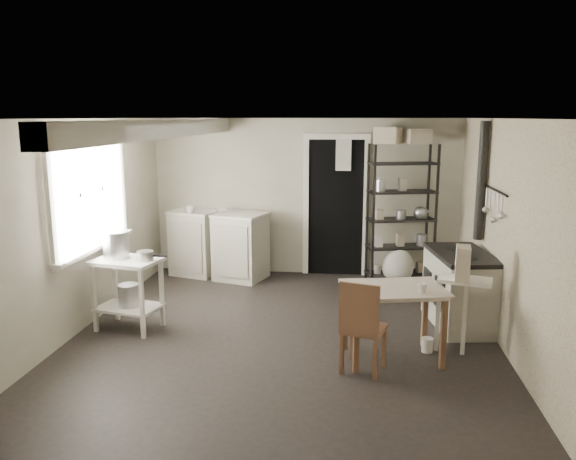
# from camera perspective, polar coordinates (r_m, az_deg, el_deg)

# --- Properties ---
(floor) EXTENTS (5.00, 5.00, 0.00)m
(floor) POSITION_cam_1_polar(r_m,az_deg,el_deg) (6.18, -0.33, -10.61)
(floor) COLOR black
(floor) RESTS_ON ground
(ceiling) EXTENTS (5.00, 5.00, 0.00)m
(ceiling) POSITION_cam_1_polar(r_m,az_deg,el_deg) (5.73, -0.36, 11.25)
(ceiling) COLOR silver
(ceiling) RESTS_ON wall_back
(wall_back) EXTENTS (4.50, 0.02, 2.30)m
(wall_back) POSITION_cam_1_polar(r_m,az_deg,el_deg) (8.29, 1.78, 3.33)
(wall_back) COLOR #B7B19C
(wall_back) RESTS_ON ground
(wall_front) EXTENTS (4.50, 0.02, 2.30)m
(wall_front) POSITION_cam_1_polar(r_m,az_deg,el_deg) (3.46, -5.47, -8.35)
(wall_front) COLOR #B7B19C
(wall_front) RESTS_ON ground
(wall_left) EXTENTS (0.02, 5.00, 2.30)m
(wall_left) POSITION_cam_1_polar(r_m,az_deg,el_deg) (6.51, -20.41, 0.37)
(wall_left) COLOR #B7B19C
(wall_left) RESTS_ON ground
(wall_right) EXTENTS (0.02, 5.00, 2.30)m
(wall_right) POSITION_cam_1_polar(r_m,az_deg,el_deg) (6.00, 21.49, -0.59)
(wall_right) COLOR #B7B19C
(wall_right) RESTS_ON ground
(window) EXTENTS (0.12, 1.76, 1.28)m
(window) POSITION_cam_1_polar(r_m,az_deg,el_deg) (6.62, -19.61, 3.67)
(window) COLOR white
(window) RESTS_ON wall_left
(doorway) EXTENTS (0.96, 0.10, 2.08)m
(doorway) POSITION_cam_1_polar(r_m,az_deg,el_deg) (8.26, 4.86, 2.21)
(doorway) COLOR white
(doorway) RESTS_ON ground
(ceiling_beam) EXTENTS (0.18, 5.00, 0.18)m
(ceiling_beam) POSITION_cam_1_polar(r_m,az_deg,el_deg) (5.99, -12.00, 10.06)
(ceiling_beam) COLOR white
(ceiling_beam) RESTS_ON ceiling
(wallpaper_panel) EXTENTS (0.01, 5.00, 2.30)m
(wallpaper_panel) POSITION_cam_1_polar(r_m,az_deg,el_deg) (6.00, 21.40, -0.59)
(wallpaper_panel) COLOR beige
(wallpaper_panel) RESTS_ON wall_right
(utensil_rail) EXTENTS (0.06, 1.20, 0.44)m
(utensil_rail) POSITION_cam_1_polar(r_m,az_deg,el_deg) (6.50, 19.92, 3.96)
(utensil_rail) COLOR #BABABD
(utensil_rail) RESTS_ON wall_right
(prep_table) EXTENTS (0.78, 0.63, 0.80)m
(prep_table) POSITION_cam_1_polar(r_m,az_deg,el_deg) (6.46, -15.90, -6.28)
(prep_table) COLOR white
(prep_table) RESTS_ON ground
(stockpot) EXTENTS (0.32, 0.32, 0.30)m
(stockpot) POSITION_cam_1_polar(r_m,az_deg,el_deg) (6.43, -17.08, -1.46)
(stockpot) COLOR #BABABD
(stockpot) RESTS_ON prep_table
(saucepan) EXTENTS (0.20, 0.20, 0.10)m
(saucepan) POSITION_cam_1_polar(r_m,az_deg,el_deg) (6.24, -14.29, -2.53)
(saucepan) COLOR #BABABD
(saucepan) RESTS_ON prep_table
(bucket) EXTENTS (0.30, 0.30, 0.25)m
(bucket) POSITION_cam_1_polar(r_m,az_deg,el_deg) (6.47, -15.89, -6.41)
(bucket) COLOR #BABABD
(bucket) RESTS_ON prep_table
(base_cabinets) EXTENTS (1.58, 1.01, 0.96)m
(base_cabinets) POSITION_cam_1_polar(r_m,az_deg,el_deg) (8.31, -7.05, -1.57)
(base_cabinets) COLOR beige
(base_cabinets) RESTS_ON ground
(mixing_bowl) EXTENTS (0.34, 0.34, 0.06)m
(mixing_bowl) POSITION_cam_1_polar(r_m,az_deg,el_deg) (8.19, -6.71, 1.75)
(mixing_bowl) COLOR silver
(mixing_bowl) RESTS_ON base_cabinets
(counter_cup) EXTENTS (0.14, 0.14, 0.10)m
(counter_cup) POSITION_cam_1_polar(r_m,az_deg,el_deg) (8.20, -9.92, 1.80)
(counter_cup) COLOR silver
(counter_cup) RESTS_ON base_cabinets
(shelf_rack) EXTENTS (0.99, 0.58, 1.96)m
(shelf_rack) POSITION_cam_1_polar(r_m,az_deg,el_deg) (8.00, 11.42, 1.36)
(shelf_rack) COLOR black
(shelf_rack) RESTS_ON ground
(shelf_jar) EXTENTS (0.09, 0.09, 0.20)m
(shelf_jar) POSITION_cam_1_polar(r_m,az_deg,el_deg) (7.88, 9.23, 4.39)
(shelf_jar) COLOR silver
(shelf_jar) RESTS_ON shelf_rack
(storage_box_a) EXTENTS (0.41, 0.39, 0.22)m
(storage_box_a) POSITION_cam_1_polar(r_m,az_deg,el_deg) (7.93, 10.11, 9.03)
(storage_box_a) COLOR beige
(storage_box_a) RESTS_ON shelf_rack
(storage_box_b) EXTENTS (0.37, 0.35, 0.20)m
(storage_box_b) POSITION_cam_1_polar(r_m,az_deg,el_deg) (7.93, 13.01, 8.77)
(storage_box_b) COLOR beige
(storage_box_b) RESTS_ON shelf_rack
(stove) EXTENTS (0.74, 1.14, 0.84)m
(stove) POSITION_cam_1_polar(r_m,az_deg,el_deg) (6.61, 17.10, -5.59)
(stove) COLOR beige
(stove) RESTS_ON ground
(stovepipe) EXTENTS (0.15, 0.15, 1.47)m
(stovepipe) POSITION_cam_1_polar(r_m,az_deg,el_deg) (6.86, 19.07, 4.71)
(stovepipe) COLOR black
(stovepipe) RESTS_ON stove
(side_ledge) EXTENTS (0.56, 0.39, 0.78)m
(side_ledge) POSITION_cam_1_polar(r_m,az_deg,el_deg) (5.82, 17.34, -8.03)
(side_ledge) COLOR white
(side_ledge) RESTS_ON ground
(oats_box) EXTENTS (0.16, 0.24, 0.33)m
(oats_box) POSITION_cam_1_polar(r_m,az_deg,el_deg) (5.60, 17.36, -2.61)
(oats_box) COLOR beige
(oats_box) RESTS_ON side_ledge
(work_table) EXTENTS (1.07, 0.84, 0.72)m
(work_table) POSITION_cam_1_polar(r_m,az_deg,el_deg) (5.57, 10.58, -9.13)
(work_table) COLOR beige
(work_table) RESTS_ON ground
(table_cup) EXTENTS (0.12, 0.12, 0.09)m
(table_cup) POSITION_cam_1_polar(r_m,az_deg,el_deg) (5.33, 13.44, -5.37)
(table_cup) COLOR silver
(table_cup) RESTS_ON work_table
(chair) EXTENTS (0.46, 0.48, 0.89)m
(chair) POSITION_cam_1_polar(r_m,az_deg,el_deg) (5.24, 7.74, -9.14)
(chair) COLOR brown
(chair) RESTS_ON ground
(flour_sack) EXTENTS (0.47, 0.41, 0.52)m
(flour_sack) POSITION_cam_1_polar(r_m,az_deg,el_deg) (8.01, 11.09, -3.82)
(flour_sack) COLOR beige
(flour_sack) RESTS_ON ground
(floor_crock) EXTENTS (0.13, 0.13, 0.14)m
(floor_crock) POSITION_cam_1_polar(r_m,az_deg,el_deg) (5.91, 13.96, -11.23)
(floor_crock) COLOR silver
(floor_crock) RESTS_ON ground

